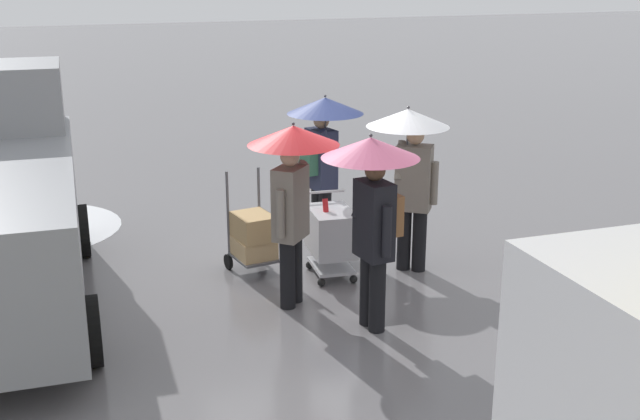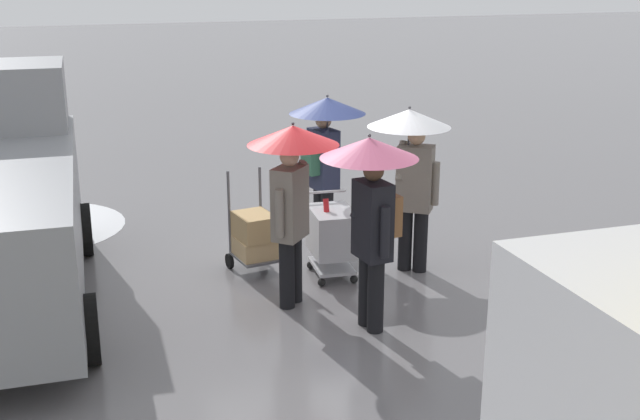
% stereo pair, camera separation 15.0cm
% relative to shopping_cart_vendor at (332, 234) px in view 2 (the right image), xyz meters
% --- Properties ---
extents(ground_plane, '(90.00, 90.00, 0.00)m').
position_rel_shopping_cart_vendor_xyz_m(ground_plane, '(0.22, -0.54, -0.57)').
color(ground_plane, slate).
extents(slush_patch_near_cluster, '(2.64, 2.64, 0.01)m').
position_rel_shopping_cart_vendor_xyz_m(slush_patch_near_cluster, '(3.57, -3.29, -0.57)').
color(slush_patch_near_cluster, silver).
rests_on(slush_patch_near_cluster, ground).
extents(shopping_cart_vendor, '(0.63, 0.87, 1.04)m').
position_rel_shopping_cart_vendor_xyz_m(shopping_cart_vendor, '(0.00, 0.00, 0.00)').
color(shopping_cart_vendor, '#B2B2B7').
rests_on(shopping_cart_vendor, ground).
extents(hand_dolly_boxes, '(0.61, 0.77, 1.32)m').
position_rel_shopping_cart_vendor_xyz_m(hand_dolly_boxes, '(0.89, -0.44, -0.08)').
color(hand_dolly_boxes, '#515156').
rests_on(hand_dolly_boxes, ground).
extents(pedestrian_pink_side, '(1.04, 1.04, 2.15)m').
position_rel_shopping_cart_vendor_xyz_m(pedestrian_pink_side, '(-0.31, -1.13, 1.00)').
color(pedestrian_pink_side, black).
rests_on(pedestrian_pink_side, ground).
extents(pedestrian_black_side, '(1.04, 1.04, 2.15)m').
position_rel_shopping_cart_vendor_xyz_m(pedestrian_black_side, '(0.11, 1.50, 1.00)').
color(pedestrian_black_side, black).
rests_on(pedestrian_black_side, ground).
extents(pedestrian_white_side, '(1.04, 1.04, 2.15)m').
position_rel_shopping_cart_vendor_xyz_m(pedestrian_white_side, '(0.71, 0.62, 1.02)').
color(pedestrian_white_side, black).
rests_on(pedestrian_white_side, ground).
extents(pedestrian_far_side, '(1.04, 1.04, 2.15)m').
position_rel_shopping_cart_vendor_xyz_m(pedestrian_far_side, '(-1.02, 0.12, 1.00)').
color(pedestrian_far_side, black).
rests_on(pedestrian_far_side, ground).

